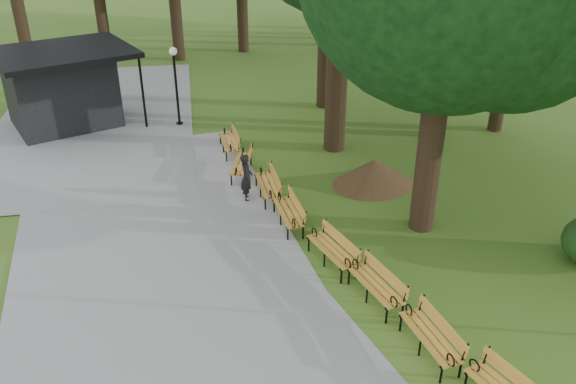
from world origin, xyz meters
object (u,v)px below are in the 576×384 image
object	(u,v)px
dirt_mound	(374,172)
bench_1	(430,337)
person	(247,178)
lamp_post	(175,70)
bench_4	(288,212)
bench_7	(229,142)
kiosk	(61,88)
bench_2	(375,285)
bench_3	(332,250)
bench_5	(267,185)
bench_6	(241,164)

from	to	relation	value
dirt_mound	bench_1	xyz separation A→B (m)	(-2.47, -7.53, -0.02)
dirt_mound	bench_1	world-z (taller)	dirt_mound
person	lamp_post	bearing A→B (deg)	18.64
bench_4	bench_7	world-z (taller)	same
kiosk	bench_4	world-z (taller)	kiosk
bench_2	bench_3	world-z (taller)	same
lamp_post	bench_2	size ratio (longest dim) A/B	1.70
person	bench_5	xyz separation A→B (m)	(0.65, -0.08, -0.34)
dirt_mound	bench_4	distance (m)	3.85
kiosk	bench_2	distance (m)	16.25
kiosk	bench_5	distance (m)	10.74
lamp_post	bench_5	xyz separation A→B (m)	(1.51, -7.31, -1.88)
dirt_mound	bench_6	world-z (taller)	dirt_mound
dirt_mound	bench_4	size ratio (longest dim) A/B	1.22
bench_7	bench_4	bearing A→B (deg)	9.27
dirt_mound	bench_6	bearing A→B (deg)	151.83
bench_3	bench_7	bearing A→B (deg)	176.75
bench_5	bench_7	distance (m)	3.84
kiosk	bench_1	distance (m)	18.18
lamp_post	bench_3	world-z (taller)	lamp_post
person	kiosk	xyz separation A→B (m)	(-5.27, 8.82, 0.80)
bench_2	bench_3	bearing A→B (deg)	-174.16
kiosk	bench_1	world-z (taller)	kiosk
bench_6	bench_7	distance (m)	2.03
person	bench_7	bearing A→B (deg)	6.07
bench_1	bench_5	xyz separation A→B (m)	(-1.11, 7.83, 0.00)
person	bench_4	bearing A→B (deg)	-148.42
bench_2	bench_7	distance (m)	9.73
lamp_post	bench_2	distance (m)	13.48
person	bench_2	size ratio (longest dim) A/B	0.82
kiosk	bench_2	xyz separation A→B (m)	(6.75, -14.74, -1.13)
bench_7	bench_1	bearing A→B (deg)	12.82
bench_3	person	bearing A→B (deg)	-173.70
kiosk	bench_7	world-z (taller)	kiosk
bench_1	bench_7	xyz separation A→B (m)	(-1.37, 11.66, 0.00)
lamp_post	bench_7	distance (m)	4.14
lamp_post	bench_5	distance (m)	7.69
person	kiosk	distance (m)	10.30
person	lamp_post	world-z (taller)	lamp_post
bench_3	bench_7	xyz separation A→B (m)	(-0.73, 7.93, 0.00)
bench_3	bench_6	bearing A→B (deg)	179.38
bench_3	bench_4	bearing A→B (deg)	-178.11
bench_5	bench_6	xyz separation A→B (m)	(-0.36, 1.80, 0.00)
bench_1	bench_2	size ratio (longest dim) A/B	1.00
bench_4	bench_6	world-z (taller)	same
bench_4	bench_3	bearing A→B (deg)	15.05
bench_5	bench_7	bearing A→B (deg)	-169.05
bench_6	bench_7	xyz separation A→B (m)	(0.09, 2.02, 0.00)
bench_3	bench_4	world-z (taller)	same
dirt_mound	bench_7	size ratio (longest dim) A/B	1.22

